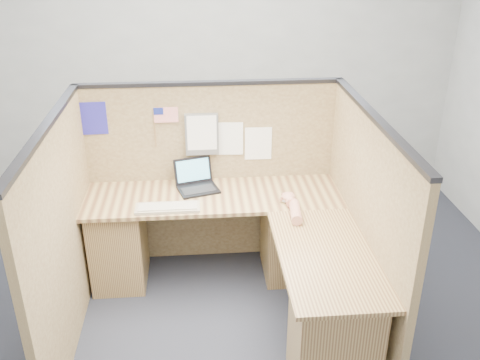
{
  "coord_description": "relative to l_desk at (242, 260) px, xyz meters",
  "views": [
    {
      "loc": [
        -0.11,
        -2.96,
        2.59
      ],
      "look_at": [
        0.19,
        0.5,
        0.93
      ],
      "focal_mm": 40.0,
      "sensor_mm": 36.0,
      "label": 1
    }
  ],
  "objects": [
    {
      "name": "paper_right",
      "position": [
        0.19,
        0.68,
        0.63
      ],
      "size": [
        0.21,
        0.01,
        0.27
      ],
      "primitive_type": "cube",
      "rotation": [
        0.0,
        0.0,
        -0.02
      ],
      "color": "white",
      "rests_on": "cubicle_partitions"
    },
    {
      "name": "wall_back",
      "position": [
        -0.18,
        1.96,
        1.01
      ],
      "size": [
        5.0,
        0.0,
        5.0
      ],
      "primitive_type": "plane",
      "rotation": [
        1.57,
        0.0,
        0.0
      ],
      "color": "#979A9C",
      "rests_on": "floor"
    },
    {
      "name": "blue_poster",
      "position": [
        -1.06,
        0.68,
        0.88
      ],
      "size": [
        0.19,
        0.01,
        0.26
      ],
      "primitive_type": "cube",
      "rotation": [
        0.0,
        0.0,
        0.03
      ],
      "color": "#242095",
      "rests_on": "cubicle_partitions"
    },
    {
      "name": "l_desk",
      "position": [
        0.0,
        0.0,
        0.0
      ],
      "size": [
        1.95,
        1.75,
        0.73
      ],
      "color": "brown",
      "rests_on": "floor"
    },
    {
      "name": "hand_forearm",
      "position": [
        0.38,
        0.08,
        0.38
      ],
      "size": [
        0.12,
        0.41,
        0.09
      ],
      "color": "tan",
      "rests_on": "l_desk"
    },
    {
      "name": "american_flag",
      "position": [
        -0.54,
        0.67,
        0.88
      ],
      "size": [
        0.19,
        0.01,
        0.32
      ],
      "color": "olive",
      "rests_on": "cubicle_partitions"
    },
    {
      "name": "paper_left",
      "position": [
        -0.04,
        0.68,
        0.68
      ],
      "size": [
        0.21,
        0.02,
        0.27
      ],
      "primitive_type": "cube",
      "rotation": [
        0.0,
        0.0,
        -0.06
      ],
      "color": "white",
      "rests_on": "cubicle_partitions"
    },
    {
      "name": "cubicle_partitions",
      "position": [
        -0.18,
        0.14,
        0.38
      ],
      "size": [
        2.06,
        1.83,
        1.53
      ],
      "color": "brown",
      "rests_on": "floor"
    },
    {
      "name": "floor",
      "position": [
        -0.18,
        -0.29,
        -0.39
      ],
      "size": [
        5.0,
        5.0,
        0.0
      ],
      "primitive_type": "plane",
      "color": "#20222D",
      "rests_on": "ground"
    },
    {
      "name": "keyboard",
      "position": [
        -0.52,
        0.19,
        0.35
      ],
      "size": [
        0.47,
        0.16,
        0.03
      ],
      "rotation": [
        0.0,
        0.0,
        -0.0
      ],
      "color": "gray",
      "rests_on": "l_desk"
    },
    {
      "name": "file_holder",
      "position": [
        -0.25,
        0.66,
        0.73
      ],
      "size": [
        0.26,
        0.05,
        0.33
      ],
      "color": "slate",
      "rests_on": "cubicle_partitions"
    },
    {
      "name": "mouse",
      "position": [
        0.37,
        0.22,
        0.36
      ],
      "size": [
        0.12,
        0.09,
        0.05
      ],
      "primitive_type": "ellipsoid",
      "rotation": [
        0.0,
        0.0,
        -0.15
      ],
      "color": "silver",
      "rests_on": "l_desk"
    },
    {
      "name": "laptop",
      "position": [
        -0.3,
        0.53,
        0.39
      ],
      "size": [
        0.35,
        0.36,
        0.22
      ],
      "rotation": [
        0.0,
        0.0,
        0.28
      ],
      "color": "black",
      "rests_on": "l_desk"
    }
  ]
}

